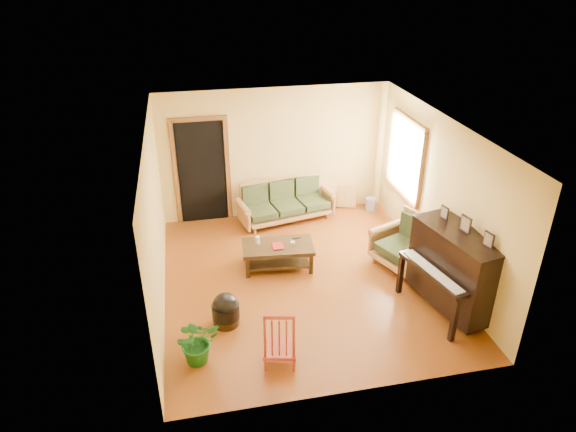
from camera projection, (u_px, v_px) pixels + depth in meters
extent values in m
plane|color=#5E2A0C|center=(304.00, 279.00, 8.50)|extent=(5.00, 5.00, 0.00)
cube|color=black|center=(202.00, 172.00, 9.92)|extent=(1.08, 0.16, 2.05)
cube|color=white|center=(406.00, 157.00, 9.34)|extent=(0.12, 1.36, 1.46)
cube|color=#A9723E|center=(286.00, 202.00, 10.19)|extent=(2.01, 1.16, 0.81)
cube|color=black|center=(278.00, 256.00, 8.74)|extent=(1.25, 0.76, 0.43)
cube|color=#A9723E|center=(402.00, 243.00, 8.65)|extent=(1.15, 1.18, 0.92)
cube|color=black|center=(455.00, 271.00, 7.55)|extent=(1.15, 1.61, 1.29)
cylinder|color=black|center=(226.00, 313.00, 7.40)|extent=(0.49, 0.49, 0.38)
cube|color=maroon|center=(280.00, 335.00, 6.59)|extent=(0.51, 0.54, 0.90)
cube|color=#C68F42|center=(347.00, 196.00, 10.76)|extent=(0.40, 0.20, 0.53)
cylinder|color=#374FA6|center=(371.00, 204.00, 10.70)|extent=(0.28, 0.28, 0.28)
imported|color=#18561A|center=(197.00, 341.00, 6.68)|extent=(0.69, 0.63, 0.64)
imported|color=maroon|center=(273.00, 247.00, 8.56)|extent=(0.18, 0.24, 0.02)
cylinder|color=white|center=(258.00, 240.00, 8.66)|extent=(0.10, 0.10, 0.13)
cylinder|color=silver|center=(293.00, 243.00, 8.64)|extent=(0.08, 0.08, 0.05)
cube|color=black|center=(297.00, 238.00, 8.83)|extent=(0.14, 0.06, 0.01)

